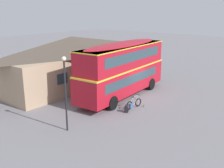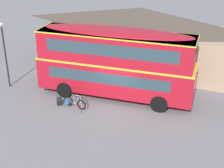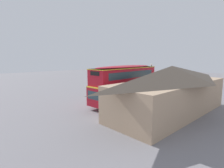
# 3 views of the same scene
# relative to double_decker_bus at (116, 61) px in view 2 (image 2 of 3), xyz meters

# --- Properties ---
(ground_plane) EXTENTS (120.00, 120.00, 0.00)m
(ground_plane) POSITION_rel_double_decker_bus_xyz_m (0.56, -1.03, -2.64)
(ground_plane) COLOR slate
(double_decker_bus) EXTENTS (10.73, 3.51, 4.79)m
(double_decker_bus) POSITION_rel_double_decker_bus_xyz_m (0.00, 0.00, 0.00)
(double_decker_bus) COLOR black
(double_decker_bus) RESTS_ON ground
(touring_bicycle) EXTENTS (1.70, 0.46, 1.01)m
(touring_bicycle) POSITION_rel_double_decker_bus_xyz_m (-1.84, -2.54, -2.27)
(touring_bicycle) COLOR black
(touring_bicycle) RESTS_ON ground
(backpack_on_ground) EXTENTS (0.39, 0.37, 0.58)m
(backpack_on_ground) POSITION_rel_double_decker_bus_xyz_m (-2.89, -2.65, -2.35)
(backpack_on_ground) COLOR black
(backpack_on_ground) RESTS_ON ground
(water_bottle_green_metal) EXTENTS (0.07, 0.07, 0.22)m
(water_bottle_green_metal) POSITION_rel_double_decker_bus_xyz_m (-1.11, -3.04, -2.54)
(water_bottle_green_metal) COLOR green
(water_bottle_green_metal) RESTS_ON ground
(pub_building) EXTENTS (15.23, 6.18, 4.92)m
(pub_building) POSITION_rel_double_decker_bus_xyz_m (-0.41, 6.13, -0.13)
(pub_building) COLOR tan
(pub_building) RESTS_ON ground
(street_lamp) EXTENTS (0.28, 0.28, 4.78)m
(street_lamp) POSITION_rel_double_decker_bus_xyz_m (-7.79, -1.62, 0.30)
(street_lamp) COLOR black
(street_lamp) RESTS_ON ground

